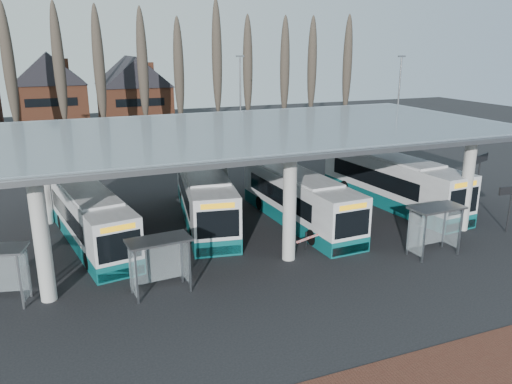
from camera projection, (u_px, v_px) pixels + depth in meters
name	position (u px, v px, depth m)	size (l,w,h in m)	color
ground	(310.00, 278.00, 24.68)	(140.00, 140.00, 0.00)	black
station_canopy	(251.00, 138.00, 30.19)	(32.00, 16.00, 6.34)	#B9B9B5
poplar_row	(162.00, 69.00, 51.55)	(45.10, 1.10, 14.50)	#473D33
townhouse_row	(5.00, 93.00, 56.46)	(36.80, 10.30, 12.25)	brown
lamp_post_b	(240.00, 107.00, 48.46)	(0.80, 0.16, 10.17)	slate
lamp_post_c	(398.00, 107.00, 48.17)	(0.80, 0.16, 10.17)	slate
bus_0	(90.00, 218.00, 28.78)	(4.27, 11.65, 3.17)	white
bus_1	(204.00, 196.00, 32.49)	(4.62, 12.57, 3.42)	white
bus_2	(298.00, 199.00, 32.12)	(3.00, 11.90, 3.28)	white
bus_3	(391.00, 181.00, 35.88)	(3.83, 12.90, 3.53)	white
shelter_1	(158.00, 253.00, 22.82)	(2.98, 1.68, 2.66)	gray
shelter_2	(434.00, 219.00, 27.04)	(3.04, 1.62, 2.76)	gray
info_sign_0	(512.00, 194.00, 30.11)	(1.97, 0.19, 2.93)	black
info_sign_1	(480.00, 162.00, 36.35)	(2.19, 0.98, 3.44)	black
barrier	(309.00, 238.00, 27.52)	(2.06, 0.95, 1.08)	black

